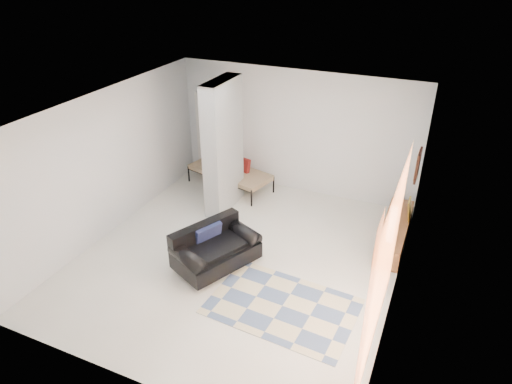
% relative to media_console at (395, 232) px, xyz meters
% --- Properties ---
extents(floor, '(6.00, 6.00, 0.00)m').
position_rel_media_console_xyz_m(floor, '(-2.52, -1.70, -0.20)').
color(floor, silver).
rests_on(floor, ground).
extents(ceiling, '(6.00, 6.00, 0.00)m').
position_rel_media_console_xyz_m(ceiling, '(-2.52, -1.70, 2.60)').
color(ceiling, white).
rests_on(ceiling, wall_back).
extents(wall_back, '(6.00, 0.00, 6.00)m').
position_rel_media_console_xyz_m(wall_back, '(-2.52, 1.30, 1.20)').
color(wall_back, white).
rests_on(wall_back, ground).
extents(wall_front, '(6.00, 0.00, 6.00)m').
position_rel_media_console_xyz_m(wall_front, '(-2.52, -4.70, 1.20)').
color(wall_front, white).
rests_on(wall_front, ground).
extents(wall_left, '(0.00, 6.00, 6.00)m').
position_rel_media_console_xyz_m(wall_left, '(-5.27, -1.70, 1.20)').
color(wall_left, white).
rests_on(wall_left, ground).
extents(wall_right, '(0.00, 6.00, 6.00)m').
position_rel_media_console_xyz_m(wall_right, '(0.23, -1.70, 1.20)').
color(wall_right, white).
rests_on(wall_right, ground).
extents(partition_column, '(0.35, 1.20, 2.80)m').
position_rel_media_console_xyz_m(partition_column, '(-3.62, -0.10, 1.20)').
color(partition_column, '#9AA0A1').
rests_on(partition_column, floor).
extents(hallway_door, '(0.85, 0.06, 2.04)m').
position_rel_media_console_xyz_m(hallway_door, '(-4.62, 1.26, 0.82)').
color(hallway_door, white).
rests_on(hallway_door, floor).
extents(curtain, '(0.00, 2.55, 2.55)m').
position_rel_media_console_xyz_m(curtain, '(0.15, -2.85, 1.25)').
color(curtain, orange).
rests_on(curtain, wall_right).
extents(wall_art, '(0.04, 0.45, 0.55)m').
position_rel_media_console_xyz_m(wall_art, '(0.20, -0.00, 1.45)').
color(wall_art, '#34170E').
rests_on(wall_art, wall_right).
extents(media_console, '(0.45, 2.03, 0.80)m').
position_rel_media_console_xyz_m(media_console, '(0.00, 0.00, 0.00)').
color(media_console, brown).
rests_on(media_console, floor).
extents(loveseat, '(1.38, 1.67, 0.76)m').
position_rel_media_console_xyz_m(loveseat, '(-2.82, -2.08, 0.16)').
color(loveseat, silver).
rests_on(loveseat, floor).
extents(daybed, '(2.13, 1.32, 0.77)m').
position_rel_media_console_xyz_m(daybed, '(-3.94, 0.77, 0.21)').
color(daybed, black).
rests_on(daybed, floor).
extents(area_rug, '(2.38, 1.67, 0.01)m').
position_rel_media_console_xyz_m(area_rug, '(-1.32, -2.60, -0.20)').
color(area_rug, beige).
rests_on(area_rug, floor).
extents(cylinder_lamp, '(0.13, 0.13, 0.68)m').
position_rel_media_console_xyz_m(cylinder_lamp, '(-0.02, -0.67, 0.54)').
color(cylinder_lamp, silver).
rests_on(cylinder_lamp, media_console).
extents(bronze_figurine, '(0.11, 0.11, 0.22)m').
position_rel_media_console_xyz_m(bronze_figurine, '(-0.05, 0.66, 0.31)').
color(bronze_figurine, '#321D16').
rests_on(bronze_figurine, media_console).
extents(vase, '(0.23, 0.23, 0.22)m').
position_rel_media_console_xyz_m(vase, '(-0.05, -0.01, 0.30)').
color(vase, silver).
rests_on(vase, media_console).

